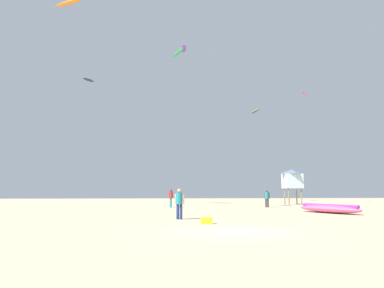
{
  "coord_description": "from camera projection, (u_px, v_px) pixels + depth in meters",
  "views": [
    {
      "loc": [
        -2.82,
        -15.0,
        1.7
      ],
      "look_at": [
        0.0,
        19.83,
        6.14
      ],
      "focal_mm": 33.94,
      "sensor_mm": 36.0,
      "label": 1
    }
  ],
  "objects": [
    {
      "name": "kite_aloft_2",
      "position": [
        179.0,
        52.0,
        34.88
      ],
      "size": [
        1.39,
        2.46,
        0.57
      ],
      "color": "green"
    },
    {
      "name": "lifeguard_tower",
      "position": [
        292.0,
        179.0,
        43.05
      ],
      "size": [
        2.3,
        2.3,
        4.15
      ],
      "color": "#8C704C",
      "rests_on": "ground"
    },
    {
      "name": "kite_aloft_3",
      "position": [
        184.0,
        49.0,
        55.34
      ],
      "size": [
        0.97,
        2.86,
        0.66
      ],
      "color": "purple"
    },
    {
      "name": "cooler_box",
      "position": [
        207.0,
        221.0,
        18.26
      ],
      "size": [
        0.56,
        0.36,
        0.32
      ],
      "primitive_type": "cube",
      "color": "yellow",
      "rests_on": "ground"
    },
    {
      "name": "kite_grounded_near",
      "position": [
        329.0,
        209.0,
        26.8
      ],
      "size": [
        3.63,
        5.65,
        0.71
      ],
      "color": "#E5598C",
      "rests_on": "ground"
    },
    {
      "name": "person_foreground",
      "position": [
        179.0,
        201.0,
        21.26
      ],
      "size": [
        0.56,
        0.4,
        1.77
      ],
      "rotation": [
        0.0,
        0.0,
        4.35
      ],
      "color": "navy",
      "rests_on": "ground"
    },
    {
      "name": "kite_aloft_6",
      "position": [
        305.0,
        95.0,
        50.13
      ],
      "size": [
        1.8,
        2.07,
        0.49
      ],
      "color": "#E5598C"
    },
    {
      "name": "person_midground",
      "position": [
        171.0,
        197.0,
        35.43
      ],
      "size": [
        0.41,
        0.59,
        1.8
      ],
      "rotation": [
        0.0,
        0.0,
        0.13
      ],
      "color": "teal",
      "rests_on": "ground"
    },
    {
      "name": "person_left",
      "position": [
        267.0,
        197.0,
        35.97
      ],
      "size": [
        0.58,
        0.39,
        1.74
      ],
      "rotation": [
        0.0,
        0.0,
        4.65
      ],
      "color": "#2D2D33",
      "rests_on": "ground"
    },
    {
      "name": "ground_plane",
      "position": [
        231.0,
        232.0,
        14.84
      ],
      "size": [
        120.0,
        120.0,
        0.0
      ],
      "primitive_type": "plane",
      "color": "#C6B28C"
    },
    {
      "name": "kite_aloft_5",
      "position": [
        88.0,
        80.0,
        54.4
      ],
      "size": [
        1.71,
        2.16,
        0.31
      ],
      "color": "#2D2D33"
    },
    {
      "name": "kite_aloft_1",
      "position": [
        69.0,
        3.0,
        39.69
      ],
      "size": [
        3.83,
        2.88,
        0.71
      ],
      "color": "orange"
    },
    {
      "name": "kite_aloft_0",
      "position": [
        255.0,
        111.0,
        53.3
      ],
      "size": [
        1.05,
        2.5,
        0.62
      ],
      "color": "#2D2D33"
    }
  ]
}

